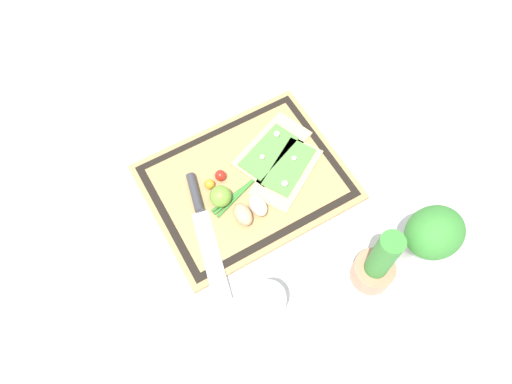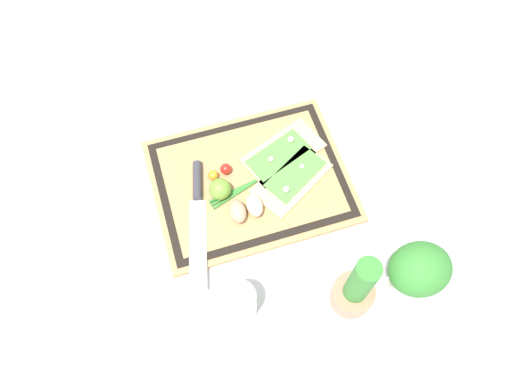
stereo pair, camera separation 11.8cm
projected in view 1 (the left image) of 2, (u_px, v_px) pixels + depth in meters
The scene contains 14 objects.
ground_plane at pixel (247, 184), 1.23m from camera, with size 6.00×6.00×0.00m, color silver.
cutting_board at pixel (247, 182), 1.23m from camera, with size 0.47×0.37×0.02m.
pizza_slice_near at pixel (271, 149), 1.25m from camera, with size 0.23×0.17×0.02m.
pizza_slice_far at pixel (287, 171), 1.22m from camera, with size 0.22×0.19×0.02m.
knife at pixel (200, 214), 1.17m from camera, with size 0.11×0.32×0.02m.
egg_brown at pixel (243, 214), 1.16m from camera, with size 0.04×0.06×0.04m, color tan.
egg_pink at pixel (258, 205), 1.17m from camera, with size 0.04×0.06×0.04m, color beige.
lime at pixel (220, 196), 1.17m from camera, with size 0.05×0.05×0.05m, color #70A838.
cherry_tomato_red at pixel (220, 175), 1.21m from camera, with size 0.03×0.03×0.03m, color red.
cherry_tomato_yellow at pixel (210, 184), 1.20m from camera, with size 0.02×0.02×0.02m, color gold.
scallion_bunch at pixel (255, 179), 1.22m from camera, with size 0.26×0.09×0.01m.
herb_pot at pixel (377, 265), 1.06m from camera, with size 0.09×0.09×0.22m.
sauce_jar at pixel (268, 303), 1.06m from camera, with size 0.08×0.08×0.09m.
herb_glass at pixel (431, 237), 1.05m from camera, with size 0.13×0.11×0.20m.
Camera 1 is at (0.26, 0.51, 1.09)m, focal length 35.00 mm.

